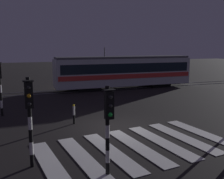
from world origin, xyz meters
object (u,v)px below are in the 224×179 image
tram (124,71)px  bollard_island_edge (74,114)px  traffic_light_corner_near_left (29,109)px  traffic_light_kerb_mid_left (108,118)px  traffic_light_corner_far_left (0,80)px

tram → bollard_island_edge: 13.10m
traffic_light_corner_near_left → traffic_light_kerb_mid_left: 2.80m
traffic_light_corner_far_left → tram: size_ratio=0.24×
traffic_light_corner_near_left → bollard_island_edge: size_ratio=2.93×
traffic_light_corner_far_left → traffic_light_kerb_mid_left: traffic_light_corner_far_left is taller
traffic_light_corner_near_left → traffic_light_corner_far_left: traffic_light_corner_far_left is taller
traffic_light_corner_near_left → bollard_island_edge: 5.64m
traffic_light_corner_near_left → traffic_light_corner_far_left: size_ratio=0.95×
traffic_light_corner_near_left → traffic_light_kerb_mid_left: (2.37, -1.49, -0.14)m
traffic_light_corner_far_left → tram: bearing=33.7°
traffic_light_corner_near_left → tram: (10.01, 15.48, -0.40)m
bollard_island_edge → traffic_light_corner_far_left: bearing=141.0°
traffic_light_corner_far_left → bollard_island_edge: 5.24m
traffic_light_corner_far_left → bollard_island_edge: (3.86, -3.12, -1.69)m
traffic_light_corner_far_left → traffic_light_kerb_mid_left: size_ratio=1.12×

